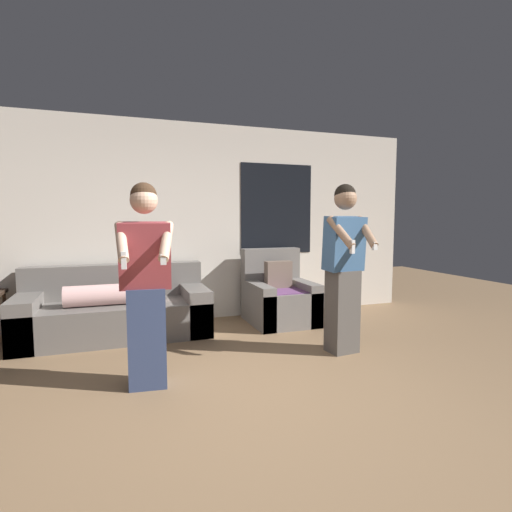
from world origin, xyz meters
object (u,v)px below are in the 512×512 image
armchair (279,298)px  person_right (344,266)px  person_left (146,284)px  couch (116,311)px

armchair → person_right: bearing=-83.3°
armchair → person_right: size_ratio=0.56×
person_left → person_right: (2.01, 0.21, 0.04)m
couch → person_left: (0.25, -1.62, 0.57)m
armchair → couch: bearing=178.8°
person_left → person_right: size_ratio=0.97×
couch → person_right: person_right is taller
couch → armchair: size_ratio=2.19×
couch → person_left: bearing=-81.4°
couch → armchair: armchair is taller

